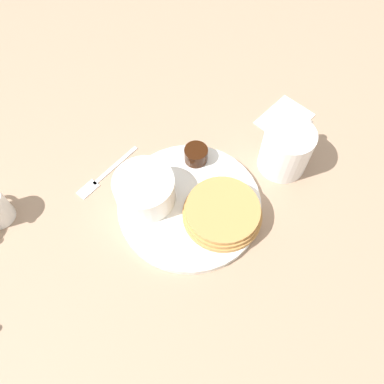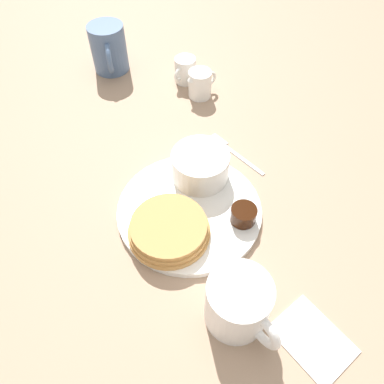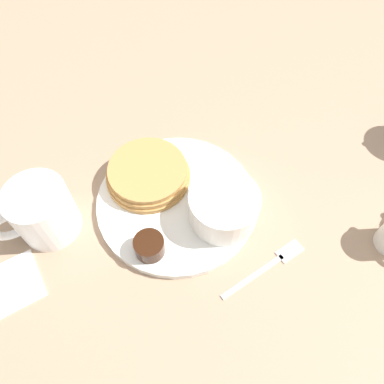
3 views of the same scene
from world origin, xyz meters
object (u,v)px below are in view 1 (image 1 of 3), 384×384
coffee_mug (287,149)px  fork (102,177)px  bowl (145,189)px  plate (190,204)px

coffee_mug → fork: (-0.23, 0.22, -0.04)m
coffee_mug → bowl: bearing=149.1°
coffee_mug → fork: coffee_mug is taller
plate → bowl: size_ratio=2.43×
bowl → coffee_mug: size_ratio=0.85×
plate → bowl: bowl is taller
coffee_mug → fork: 0.33m
plate → fork: bearing=110.6°
fork → plate: bearing=-69.4°
plate → coffee_mug: (0.18, -0.07, 0.04)m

